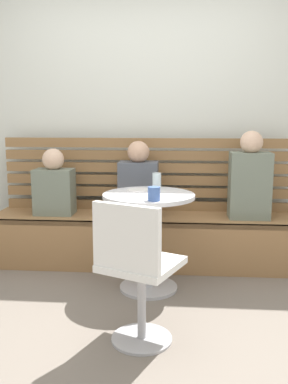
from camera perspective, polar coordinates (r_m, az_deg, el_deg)
ground at (r=2.74m, az=-1.98°, el=-18.21°), size 8.00×8.00×0.00m
back_wall at (r=4.04m, az=0.63°, el=12.34°), size 5.20×0.10×2.90m
booth_bench at (r=3.76m, az=0.12°, el=-6.48°), size 2.70×0.52×0.44m
booth_backrest at (r=3.87m, az=0.40°, el=2.46°), size 2.65×0.04×0.67m
cafe_table at (r=3.14m, az=0.63°, el=-4.22°), size 0.68×0.68×0.74m
white_chair at (r=2.39m, az=-1.08°, el=-10.32°), size 0.53×0.53×0.85m
person_adult at (r=3.67m, az=14.15°, el=1.64°), size 0.34×0.22×0.74m
person_child_left at (r=3.80m, az=-12.08°, el=0.83°), size 0.34×0.22×0.58m
person_child_middle at (r=3.67m, az=-0.76°, el=1.25°), size 0.34×0.22×0.65m
cup_glass_tall at (r=3.34m, az=1.75°, el=1.59°), size 0.07×0.07×0.12m
cup_mug_blue at (r=2.83m, az=1.36°, el=-0.25°), size 0.08×0.08×0.09m
plate_small at (r=3.21m, az=-0.78°, el=0.26°), size 0.17×0.17×0.01m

